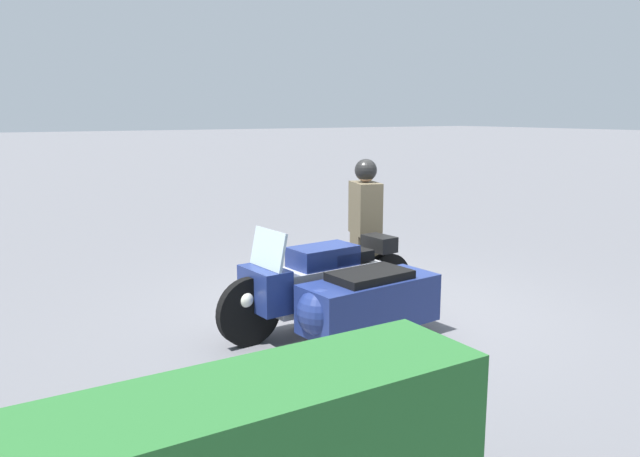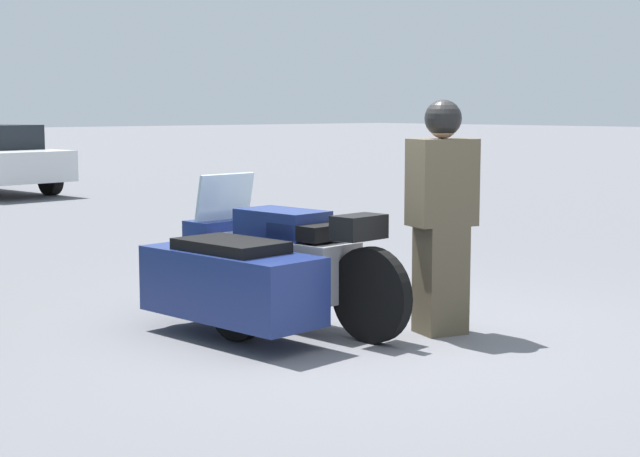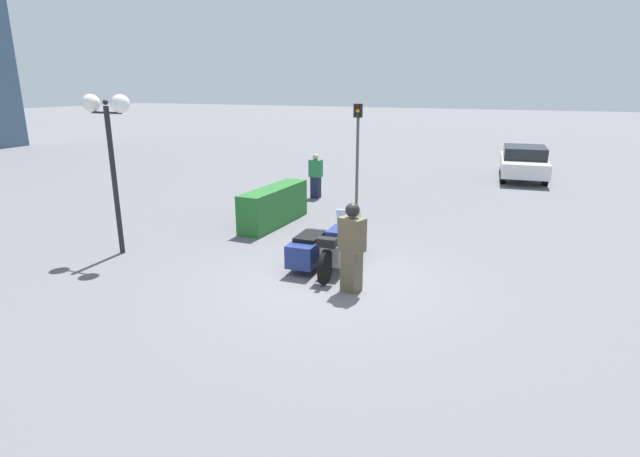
# 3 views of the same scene
# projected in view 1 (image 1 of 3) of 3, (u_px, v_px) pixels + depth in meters

# --- Properties ---
(ground_plane) EXTENTS (160.00, 160.00, 0.00)m
(ground_plane) POSITION_uv_depth(u_px,v_px,m) (369.00, 311.00, 7.52)
(ground_plane) COLOR slate
(police_motorcycle) EXTENTS (2.59, 1.26, 1.18)m
(police_motorcycle) POSITION_uv_depth(u_px,v_px,m) (339.00, 292.00, 6.59)
(police_motorcycle) COLOR black
(police_motorcycle) RESTS_ON ground
(officer_rider) EXTENTS (0.42, 0.55, 1.79)m
(officer_rider) POSITION_uv_depth(u_px,v_px,m) (365.00, 225.00, 7.92)
(officer_rider) COLOR brown
(officer_rider) RESTS_ON ground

